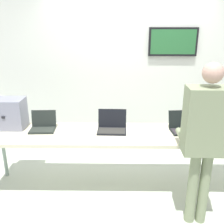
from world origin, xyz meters
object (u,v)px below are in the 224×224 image
(laptop_station_0, at_px, (43,126))
(workbench, at_px, (131,137))
(equipment_box, at_px, (8,113))
(laptop_station_2, at_px, (183,127))
(person, at_px, (205,132))
(laptop_station_1, at_px, (112,126))
(coffee_mug, at_px, (221,139))

(laptop_station_0, bearing_deg, workbench, -5.35)
(equipment_box, xyz_separation_m, laptop_station_0, (0.47, -0.07, -0.14))
(laptop_station_2, bearing_deg, equipment_box, 177.99)
(person, bearing_deg, laptop_station_1, 142.92)
(laptop_station_1, height_order, coffee_mug, laptop_station_1)
(laptop_station_0, distance_m, coffee_mug, 2.21)
(laptop_station_0, distance_m, laptop_station_2, 1.83)
(workbench, bearing_deg, laptop_station_0, 174.65)
(laptop_station_1, xyz_separation_m, person, (0.95, -0.72, 0.23))
(laptop_station_2, bearing_deg, coffee_mug, -43.84)
(laptop_station_0, distance_m, person, 2.01)
(laptop_station_2, distance_m, person, 0.75)
(equipment_box, xyz_separation_m, coffee_mug, (2.65, -0.42, -0.15))
(workbench, bearing_deg, person, -41.32)
(laptop_station_2, distance_m, coffee_mug, 0.50)
(coffee_mug, bearing_deg, laptop_station_0, 170.71)
(laptop_station_0, xyz_separation_m, laptop_station_1, (0.91, -0.01, 0.00))
(workbench, xyz_separation_m, laptop_station_2, (0.68, 0.09, 0.10))
(workbench, xyz_separation_m, equipment_box, (-1.62, 0.17, 0.25))
(coffee_mug, bearing_deg, person, -131.73)
(laptop_station_0, height_order, person, person)
(laptop_station_0, relative_size, laptop_station_1, 0.88)
(equipment_box, xyz_separation_m, person, (2.32, -0.80, 0.09))
(workbench, relative_size, equipment_box, 8.60)
(laptop_station_2, xyz_separation_m, person, (0.03, -0.72, 0.24))
(equipment_box, relative_size, person, 0.25)
(laptop_station_0, height_order, laptop_station_1, laptop_station_1)
(equipment_box, xyz_separation_m, laptop_station_1, (1.37, -0.08, -0.14))
(equipment_box, relative_size, coffee_mug, 4.90)
(workbench, height_order, person, person)
(equipment_box, bearing_deg, laptop_station_0, -8.15)
(laptop_station_1, relative_size, coffee_mug, 4.22)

